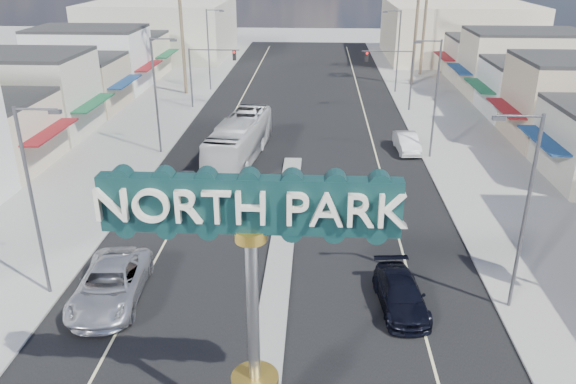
# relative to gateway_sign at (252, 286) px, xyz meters

# --- Properties ---
(ground) EXTENTS (160.00, 160.00, 0.00)m
(ground) POSITION_rel_gateway_sign_xyz_m (0.00, 28.02, -5.93)
(ground) COLOR gray
(ground) RESTS_ON ground
(road) EXTENTS (20.00, 120.00, 0.01)m
(road) POSITION_rel_gateway_sign_xyz_m (0.00, 28.02, -5.92)
(road) COLOR black
(road) RESTS_ON ground
(median_island) EXTENTS (1.30, 30.00, 0.16)m
(median_island) POSITION_rel_gateway_sign_xyz_m (0.00, 12.02, -5.85)
(median_island) COLOR gray
(median_island) RESTS_ON ground
(sidewalk_left) EXTENTS (8.00, 120.00, 0.12)m
(sidewalk_left) POSITION_rel_gateway_sign_xyz_m (-14.00, 28.02, -5.87)
(sidewalk_left) COLOR gray
(sidewalk_left) RESTS_ON ground
(sidewalk_right) EXTENTS (8.00, 120.00, 0.12)m
(sidewalk_right) POSITION_rel_gateway_sign_xyz_m (14.00, 28.02, -5.87)
(sidewalk_right) COLOR gray
(sidewalk_right) RESTS_ON ground
(storefront_row_left) EXTENTS (12.00, 42.00, 6.00)m
(storefront_row_left) POSITION_rel_gateway_sign_xyz_m (-24.00, 41.02, -2.93)
(storefront_row_left) COLOR beige
(storefront_row_left) RESTS_ON ground
(storefront_row_right) EXTENTS (12.00, 42.00, 6.00)m
(storefront_row_right) POSITION_rel_gateway_sign_xyz_m (24.00, 41.02, -2.93)
(storefront_row_right) COLOR #B7B29E
(storefront_row_right) RESTS_ON ground
(backdrop_far_left) EXTENTS (20.00, 20.00, 8.00)m
(backdrop_far_left) POSITION_rel_gateway_sign_xyz_m (-22.00, 73.02, -1.93)
(backdrop_far_left) COLOR #B7B29E
(backdrop_far_left) RESTS_ON ground
(backdrop_far_right) EXTENTS (20.00, 20.00, 8.00)m
(backdrop_far_right) POSITION_rel_gateway_sign_xyz_m (22.00, 73.02, -1.93)
(backdrop_far_right) COLOR beige
(backdrop_far_right) RESTS_ON ground
(gateway_sign) EXTENTS (8.20, 1.50, 9.15)m
(gateway_sign) POSITION_rel_gateway_sign_xyz_m (0.00, 0.00, 0.00)
(gateway_sign) COLOR red
(gateway_sign) RESTS_ON median_island
(traffic_signal_left) EXTENTS (5.09, 0.45, 6.00)m
(traffic_signal_left) POSITION_rel_gateway_sign_xyz_m (-9.18, 42.02, -1.65)
(traffic_signal_left) COLOR #47474C
(traffic_signal_left) RESTS_ON ground
(traffic_signal_right) EXTENTS (5.09, 0.45, 6.00)m
(traffic_signal_right) POSITION_rel_gateway_sign_xyz_m (9.18, 42.02, -1.65)
(traffic_signal_right) COLOR #47474C
(traffic_signal_right) RESTS_ON ground
(streetlight_l_near) EXTENTS (2.03, 0.22, 9.00)m
(streetlight_l_near) POSITION_rel_gateway_sign_xyz_m (-10.43, 8.02, -0.86)
(streetlight_l_near) COLOR #47474C
(streetlight_l_near) RESTS_ON ground
(streetlight_l_mid) EXTENTS (2.03, 0.22, 9.00)m
(streetlight_l_mid) POSITION_rel_gateway_sign_xyz_m (-10.43, 28.02, -0.86)
(streetlight_l_mid) COLOR #47474C
(streetlight_l_mid) RESTS_ON ground
(streetlight_l_far) EXTENTS (2.03, 0.22, 9.00)m
(streetlight_l_far) POSITION_rel_gateway_sign_xyz_m (-10.43, 50.02, -0.86)
(streetlight_l_far) COLOR #47474C
(streetlight_l_far) RESTS_ON ground
(streetlight_r_near) EXTENTS (2.03, 0.22, 9.00)m
(streetlight_r_near) POSITION_rel_gateway_sign_xyz_m (10.43, 8.02, -0.86)
(streetlight_r_near) COLOR #47474C
(streetlight_r_near) RESTS_ON ground
(streetlight_r_mid) EXTENTS (2.03, 0.22, 9.00)m
(streetlight_r_mid) POSITION_rel_gateway_sign_xyz_m (10.43, 28.02, -0.86)
(streetlight_r_mid) COLOR #47474C
(streetlight_r_mid) RESTS_ON ground
(streetlight_r_far) EXTENTS (2.03, 0.22, 9.00)m
(streetlight_r_far) POSITION_rel_gateway_sign_xyz_m (10.43, 50.02, -0.86)
(streetlight_r_far) COLOR #47474C
(streetlight_r_far) RESTS_ON ground
(suv_left) EXTENTS (3.30, 6.36, 1.71)m
(suv_left) POSITION_rel_gateway_sign_xyz_m (-7.49, 7.63, -5.07)
(suv_left) COLOR silver
(suv_left) RESTS_ON ground
(suv_right) EXTENTS (2.39, 4.93, 1.38)m
(suv_right) POSITION_rel_gateway_sign_xyz_m (5.69, 7.80, -5.24)
(suv_right) COLOR black
(suv_right) RESTS_ON ground
(car_parked_left) EXTENTS (1.88, 4.52, 1.53)m
(car_parked_left) POSITION_rel_gateway_sign_xyz_m (-7.15, 19.33, -5.16)
(car_parked_left) COLOR slate
(car_parked_left) RESTS_ON ground
(car_parked_right) EXTENTS (1.84, 4.57, 1.48)m
(car_parked_right) POSITION_rel_gateway_sign_xyz_m (9.00, 29.50, -5.19)
(car_parked_right) COLOR silver
(car_parked_right) RESTS_ON ground
(city_bus) EXTENTS (4.06, 11.70, 3.19)m
(city_bus) POSITION_rel_gateway_sign_xyz_m (-4.12, 26.95, -4.33)
(city_bus) COLOR silver
(city_bus) RESTS_ON ground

